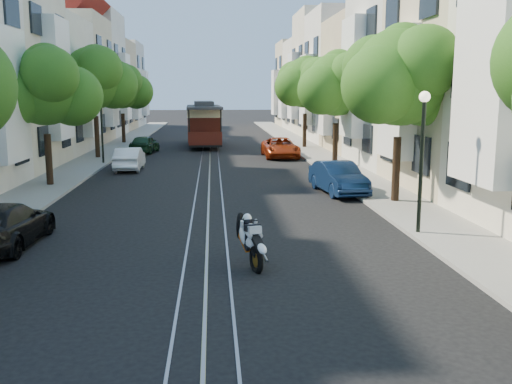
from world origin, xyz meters
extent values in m
plane|color=black|center=(0.00, 28.00, 0.00)|extent=(200.00, 200.00, 0.00)
cube|color=gray|center=(7.25, 28.00, 0.06)|extent=(2.50, 80.00, 0.12)
cube|color=gray|center=(-7.25, 28.00, 0.06)|extent=(2.50, 80.00, 0.12)
cube|color=gray|center=(-0.55, 28.00, 0.01)|extent=(0.06, 80.00, 0.02)
cube|color=gray|center=(0.00, 28.00, 0.01)|extent=(0.06, 80.00, 0.02)
cube|color=gray|center=(0.55, 28.00, 0.01)|extent=(0.06, 80.00, 0.02)
cube|color=tan|center=(0.00, 28.00, 0.00)|extent=(0.08, 80.00, 0.01)
cube|color=white|center=(8.20, 4.00, 4.62)|extent=(0.90, 3.04, 6.05)
cube|color=beige|center=(12.00, 12.00, 5.00)|extent=(7.00, 8.00, 10.00)
cube|color=white|center=(8.20, 12.00, 4.20)|extent=(0.90, 3.04, 5.50)
cube|color=silver|center=(12.00, 20.00, 6.00)|extent=(7.00, 8.00, 12.00)
cube|color=white|center=(8.20, 20.00, 5.04)|extent=(0.90, 3.04, 6.60)
cube|color=#C6B28C|center=(12.00, 28.00, 4.50)|extent=(7.00, 8.00, 9.00)
cube|color=white|center=(8.20, 28.00, 3.78)|extent=(0.90, 3.04, 4.95)
cube|color=white|center=(12.00, 36.00, 5.25)|extent=(7.00, 8.00, 10.50)
cube|color=white|center=(8.20, 36.00, 4.41)|extent=(0.90, 3.04, 5.78)
cube|color=beige|center=(12.00, 44.00, 5.75)|extent=(7.00, 8.00, 11.50)
cube|color=white|center=(8.20, 44.00, 4.83)|extent=(0.90, 3.04, 6.32)
cube|color=silver|center=(12.00, 52.00, 4.75)|extent=(7.00, 8.00, 9.50)
cube|color=white|center=(8.20, 52.00, 3.99)|extent=(0.90, 3.04, 5.23)
cube|color=beige|center=(12.00, 60.00, 5.00)|extent=(7.00, 8.00, 10.00)
cube|color=white|center=(8.20, 60.00, 4.20)|extent=(0.90, 3.04, 5.50)
cube|color=white|center=(-8.20, 12.00, 4.12)|extent=(0.90, 3.04, 5.39)
cube|color=white|center=(-8.20, 20.00, 4.94)|extent=(0.90, 3.04, 6.47)
cube|color=silver|center=(-12.00, 28.00, 4.41)|extent=(7.00, 8.00, 8.82)
cube|color=white|center=(-8.20, 28.00, 3.70)|extent=(0.90, 3.04, 4.85)
cube|color=beige|center=(-12.00, 36.00, 5.14)|extent=(7.00, 8.00, 10.29)
cube|color=white|center=(-8.20, 36.00, 4.32)|extent=(0.90, 3.04, 5.66)
cube|color=silver|center=(-12.00, 44.00, 5.63)|extent=(7.00, 8.00, 11.27)
cube|color=white|center=(-8.20, 44.00, 4.73)|extent=(0.90, 3.04, 6.20)
cube|color=#C6B28C|center=(-12.00, 52.00, 4.66)|extent=(7.00, 8.00, 9.31)
cube|color=white|center=(-8.20, 52.00, 3.91)|extent=(0.90, 3.04, 5.12)
cube|color=white|center=(-12.00, 60.00, 4.90)|extent=(7.00, 8.00, 9.80)
cube|color=white|center=(-8.20, 60.00, 4.12)|extent=(0.90, 3.04, 5.39)
cylinder|color=black|center=(7.20, 9.00, 1.34)|extent=(0.30, 0.30, 2.45)
sphere|color=#244F13|center=(7.20, 9.00, 4.81)|extent=(3.64, 3.64, 3.64)
sphere|color=#244F13|center=(8.30, 9.50, 4.41)|extent=(2.91, 2.91, 2.91)
sphere|color=#244F13|center=(6.25, 8.30, 4.51)|extent=(2.84, 2.84, 2.84)
sphere|color=#244F13|center=(7.30, 9.10, 5.71)|extent=(2.18, 2.18, 2.18)
cylinder|color=black|center=(7.20, 20.00, 1.31)|extent=(0.30, 0.30, 2.38)
sphere|color=#244F13|center=(7.20, 20.00, 4.68)|extent=(3.54, 3.54, 3.54)
sphere|color=#244F13|center=(8.30, 20.50, 4.28)|extent=(2.83, 2.83, 2.83)
sphere|color=#244F13|center=(6.25, 19.30, 4.38)|extent=(2.76, 2.76, 2.76)
sphere|color=#244F13|center=(7.30, 20.10, 5.58)|extent=(2.12, 2.12, 2.12)
cylinder|color=black|center=(7.20, 31.00, 1.38)|extent=(0.30, 0.30, 2.52)
sphere|color=#244F13|center=(7.20, 31.00, 4.94)|extent=(3.74, 3.74, 3.74)
sphere|color=#244F13|center=(8.30, 31.50, 4.54)|extent=(3.00, 3.00, 3.00)
sphere|color=#244F13|center=(6.25, 30.30, 4.64)|extent=(2.92, 2.92, 2.92)
sphere|color=#244F13|center=(7.30, 31.10, 5.84)|extent=(2.25, 2.25, 2.25)
cylinder|color=black|center=(-7.20, 14.00, 1.26)|extent=(0.30, 0.30, 2.27)
sphere|color=#244F13|center=(-7.20, 14.00, 4.47)|extent=(3.38, 3.38, 3.38)
sphere|color=#244F13|center=(-6.10, 14.50, 4.07)|extent=(2.70, 2.70, 2.70)
sphere|color=#244F13|center=(-8.15, 13.30, 4.17)|extent=(2.64, 2.64, 2.64)
sphere|color=#244F13|center=(-7.10, 14.10, 5.38)|extent=(2.03, 2.03, 2.03)
cylinder|color=black|center=(-7.20, 25.00, 1.43)|extent=(0.30, 0.30, 2.62)
sphere|color=#244F13|center=(-7.20, 25.00, 5.14)|extent=(3.90, 3.90, 3.90)
sphere|color=#244F13|center=(-6.10, 25.50, 4.74)|extent=(3.12, 3.12, 3.12)
sphere|color=#244F13|center=(-8.15, 24.30, 4.84)|extent=(3.04, 3.04, 3.04)
sphere|color=#244F13|center=(-7.10, 25.10, 6.04)|extent=(2.34, 2.34, 2.34)
cylinder|color=black|center=(-7.20, 36.00, 1.31)|extent=(0.30, 0.30, 2.38)
sphere|color=#244F13|center=(-7.20, 36.00, 4.68)|extent=(3.54, 3.54, 3.54)
sphere|color=#244F13|center=(-6.10, 36.50, 4.28)|extent=(2.83, 2.83, 2.83)
sphere|color=#244F13|center=(-8.15, 35.30, 4.38)|extent=(2.76, 2.76, 2.76)
sphere|color=#244F13|center=(-7.10, 36.10, 5.58)|extent=(2.12, 2.12, 2.12)
cylinder|color=black|center=(6.30, 4.00, 2.12)|extent=(0.12, 0.12, 4.00)
sphere|color=#FFF2CC|center=(6.30, 4.00, 4.12)|extent=(0.32, 0.32, 0.32)
cylinder|color=black|center=(-6.30, 22.00, 2.12)|extent=(0.12, 0.12, 4.00)
sphere|color=#FFF2CC|center=(-6.30, 22.00, 4.12)|extent=(0.32, 0.32, 0.32)
torus|color=black|center=(1.20, 0.92, 0.28)|extent=(0.33, 0.72, 0.71)
torus|color=black|center=(0.87, 2.04, 0.87)|extent=(0.24, 0.70, 0.69)
ellipsoid|color=white|center=(1.05, 1.44, 0.74)|extent=(0.67, 1.04, 0.82)
ellipsoid|color=white|center=(1.11, 1.22, 0.93)|extent=(0.48, 0.60, 0.46)
cube|color=black|center=(1.22, 0.84, 0.76)|extent=(0.34, 0.54, 0.33)
cube|color=silver|center=(1.12, 1.19, 0.97)|extent=(0.45, 0.59, 0.25)
sphere|color=black|center=(1.03, 1.48, 1.08)|extent=(0.25, 0.25, 0.25)
cube|color=black|center=(-0.48, 33.23, 0.47)|extent=(2.72, 8.48, 0.31)
cube|color=#45130B|center=(-0.48, 33.23, 1.73)|extent=(2.71, 5.33, 2.52)
cube|color=beige|center=(-0.48, 33.23, 2.68)|extent=(2.76, 5.39, 0.63)
cube|color=#2D2D30|center=(-0.48, 33.23, 3.10)|extent=(2.93, 8.48, 0.19)
cube|color=#2D2D30|center=(-0.48, 33.23, 3.36)|extent=(1.64, 4.77, 0.37)
imported|color=#0C1E3D|center=(5.49, 11.38, 0.67)|extent=(1.95, 4.22, 1.34)
imported|color=maroon|center=(4.62, 24.93, 0.65)|extent=(2.26, 4.74, 1.30)
imported|color=black|center=(-5.60, 3.64, 0.63)|extent=(1.94, 4.41, 1.26)
imported|color=white|center=(-4.40, 19.50, 0.63)|extent=(1.37, 3.84, 1.26)
imported|color=#163821|center=(-4.62, 28.47, 0.63)|extent=(2.00, 3.89, 1.27)
camera|label=1|loc=(0.20, -12.20, 4.25)|focal=40.00mm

